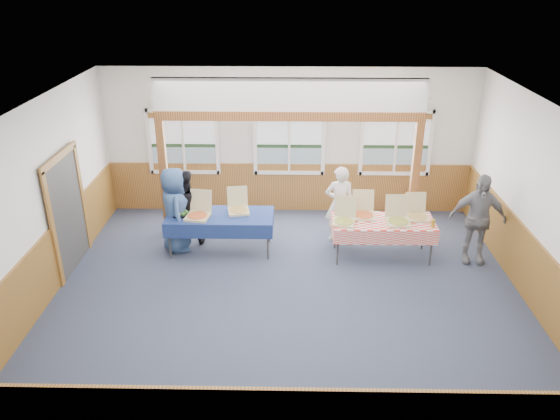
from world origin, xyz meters
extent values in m
plane|color=#2A3044|center=(0.00, 0.00, 0.00)|extent=(8.00, 8.00, 0.00)
plane|color=white|center=(0.00, 0.00, 3.20)|extent=(8.00, 8.00, 0.00)
plane|color=silver|center=(0.00, 3.50, 1.60)|extent=(8.00, 0.00, 8.00)
plane|color=silver|center=(0.00, -3.50, 1.60)|extent=(8.00, 0.00, 8.00)
plane|color=silver|center=(-4.00, 0.00, 1.60)|extent=(0.00, 8.00, 8.00)
plane|color=silver|center=(4.00, 0.00, 1.60)|extent=(0.00, 8.00, 8.00)
cube|color=brown|center=(0.00, 3.48, 0.55)|extent=(7.98, 0.05, 1.10)
cube|color=brown|center=(-3.98, 0.00, 0.55)|extent=(0.05, 6.98, 1.10)
cube|color=brown|center=(3.98, 0.00, 0.55)|extent=(0.05, 6.98, 1.10)
cube|color=#343434|center=(-3.96, 0.90, 1.05)|extent=(0.06, 1.30, 2.10)
cube|color=white|center=(-2.30, 3.44, 0.91)|extent=(1.52, 0.05, 0.08)
cube|color=white|center=(-2.30, 3.44, 2.29)|extent=(1.52, 0.05, 0.08)
cube|color=white|center=(-3.04, 3.44, 1.60)|extent=(0.08, 0.05, 1.46)
cube|color=white|center=(-1.56, 3.44, 1.60)|extent=(0.08, 0.05, 1.46)
cube|color=white|center=(-2.30, 3.44, 1.60)|extent=(0.05, 0.05, 1.30)
cube|color=gray|center=(-2.30, 3.48, 1.21)|extent=(1.40, 0.02, 0.52)
cube|color=#1D371B|center=(-2.30, 3.48, 1.51)|extent=(1.40, 0.02, 0.08)
cube|color=silver|center=(-2.30, 3.48, 1.90)|extent=(1.40, 0.02, 0.70)
cube|color=brown|center=(-2.30, 3.42, 2.19)|extent=(1.40, 0.07, 0.10)
cube|color=white|center=(0.00, 3.44, 0.91)|extent=(1.52, 0.05, 0.08)
cube|color=white|center=(0.00, 3.44, 2.29)|extent=(1.52, 0.05, 0.08)
cube|color=white|center=(-0.74, 3.44, 1.60)|extent=(0.08, 0.05, 1.46)
cube|color=white|center=(0.74, 3.44, 1.60)|extent=(0.08, 0.05, 1.46)
cube|color=white|center=(0.00, 3.44, 1.60)|extent=(0.05, 0.05, 1.30)
cube|color=gray|center=(0.00, 3.48, 1.21)|extent=(1.40, 0.02, 0.52)
cube|color=#1D371B|center=(0.00, 3.48, 1.51)|extent=(1.40, 0.02, 0.08)
cube|color=silver|center=(0.00, 3.48, 1.90)|extent=(1.40, 0.02, 0.70)
cube|color=brown|center=(0.00, 3.42, 2.19)|extent=(1.40, 0.07, 0.10)
cube|color=white|center=(2.30, 3.44, 0.91)|extent=(1.52, 0.05, 0.08)
cube|color=white|center=(2.30, 3.44, 2.29)|extent=(1.52, 0.05, 0.08)
cube|color=white|center=(1.56, 3.44, 1.60)|extent=(0.08, 0.05, 1.46)
cube|color=white|center=(3.04, 3.44, 1.60)|extent=(0.08, 0.05, 1.46)
cube|color=white|center=(2.30, 3.44, 1.60)|extent=(0.05, 0.05, 1.30)
cube|color=gray|center=(2.30, 3.48, 1.21)|extent=(1.40, 0.02, 0.52)
cube|color=#1D371B|center=(2.30, 3.48, 1.51)|extent=(1.40, 0.02, 0.08)
cube|color=silver|center=(2.30, 3.48, 1.90)|extent=(1.40, 0.02, 0.70)
cube|color=brown|center=(2.30, 3.42, 2.19)|extent=(1.40, 0.07, 0.10)
cube|color=#642F16|center=(-2.50, 2.30, 1.20)|extent=(0.15, 0.15, 2.40)
cube|color=#642F16|center=(2.50, 2.30, 1.20)|extent=(0.15, 0.15, 2.40)
cube|color=#642F16|center=(0.00, 2.30, 2.49)|extent=(5.15, 0.18, 0.18)
cylinder|color=#343434|center=(-2.24, 1.18, 0.36)|extent=(0.04, 0.04, 0.73)
cylinder|color=#343434|center=(-2.24, 1.88, 0.36)|extent=(0.04, 0.04, 0.73)
cylinder|color=#343434|center=(-0.39, 1.18, 0.36)|extent=(0.04, 0.04, 0.73)
cylinder|color=#343434|center=(-0.39, 1.88, 0.36)|extent=(0.04, 0.04, 0.73)
cube|color=#343434|center=(-1.31, 1.53, 0.73)|extent=(2.13, 1.54, 0.03)
cube|color=navy|center=(-1.31, 1.53, 0.75)|extent=(2.21, 1.62, 0.01)
cube|color=navy|center=(-1.31, 1.09, 0.61)|extent=(1.87, 0.82, 0.28)
cube|color=navy|center=(-1.31, 1.97, 0.61)|extent=(1.87, 0.82, 0.28)
cylinder|color=#343434|center=(0.91, 1.00, 0.36)|extent=(0.04, 0.04, 0.73)
cylinder|color=#343434|center=(0.91, 1.65, 0.36)|extent=(0.04, 0.04, 0.73)
cylinder|color=#343434|center=(2.63, 1.00, 0.36)|extent=(0.04, 0.04, 0.73)
cylinder|color=#343434|center=(2.63, 1.65, 0.36)|extent=(0.04, 0.04, 0.73)
cube|color=#343434|center=(1.77, 1.33, 0.73)|extent=(1.95, 1.13, 0.03)
cube|color=red|center=(1.77, 1.33, 0.75)|extent=(2.03, 1.20, 0.01)
cube|color=red|center=(1.77, 0.91, 0.61)|extent=(1.86, 0.40, 0.28)
cube|color=red|center=(1.77, 1.74, 0.61)|extent=(1.86, 0.40, 0.28)
cube|color=tan|center=(-1.71, 1.38, 0.78)|extent=(0.48, 0.48, 0.05)
cylinder|color=#C4742E|center=(-1.71, 1.38, 0.81)|extent=(0.42, 0.42, 0.01)
cube|color=tan|center=(-1.67, 1.63, 1.01)|extent=(0.43, 0.16, 0.41)
cube|color=tan|center=(-0.96, 1.65, 0.78)|extent=(0.45, 0.45, 0.04)
cylinder|color=tan|center=(-0.96, 1.65, 0.81)|extent=(0.40, 0.40, 0.01)
cube|color=tan|center=(-1.00, 1.89, 1.00)|extent=(0.40, 0.16, 0.39)
cube|color=tan|center=(1.02, 1.19, 0.78)|extent=(0.47, 0.47, 0.05)
cylinder|color=gold|center=(1.02, 1.19, 0.81)|extent=(0.41, 0.41, 0.01)
cube|color=tan|center=(1.07, 1.42, 1.00)|extent=(0.41, 0.17, 0.40)
cube|color=tan|center=(1.42, 1.48, 0.78)|extent=(0.42, 0.42, 0.05)
cylinder|color=#C4742E|center=(1.42, 1.48, 0.81)|extent=(0.36, 0.36, 0.01)
cube|color=tan|center=(1.42, 1.72, 1.00)|extent=(0.41, 0.10, 0.40)
cube|color=tan|center=(2.02, 1.21, 0.78)|extent=(0.43, 0.43, 0.05)
cylinder|color=gold|center=(2.02, 1.21, 0.81)|extent=(0.38, 0.38, 0.01)
cube|color=tan|center=(2.01, 1.46, 1.01)|extent=(0.42, 0.11, 0.41)
cube|color=tan|center=(2.42, 1.43, 0.78)|extent=(0.40, 0.40, 0.04)
cylinder|color=tan|center=(2.42, 1.43, 0.81)|extent=(0.35, 0.35, 0.01)
cube|color=tan|center=(2.41, 1.66, 0.99)|extent=(0.39, 0.11, 0.38)
cylinder|color=black|center=(-2.06, 1.53, 0.77)|extent=(0.38, 0.38, 0.03)
cylinder|color=silver|center=(-2.06, 1.53, 0.80)|extent=(0.09, 0.09, 0.04)
sphere|color=#366F2A|center=(-1.96, 1.53, 0.80)|extent=(0.09, 0.09, 0.09)
sphere|color=beige|center=(-1.99, 1.61, 0.80)|extent=(0.09, 0.09, 0.09)
sphere|color=#366F2A|center=(-2.08, 1.63, 0.80)|extent=(0.09, 0.09, 0.09)
sphere|color=beige|center=(-2.16, 1.58, 0.80)|extent=(0.09, 0.09, 0.09)
sphere|color=#366F2A|center=(-2.16, 1.49, 0.80)|extent=(0.09, 0.09, 0.09)
sphere|color=beige|center=(-2.08, 1.43, 0.80)|extent=(0.09, 0.09, 0.09)
sphere|color=#366F2A|center=(-1.99, 1.45, 0.80)|extent=(0.09, 0.09, 0.09)
cylinder|color=#9E781A|center=(2.62, 1.08, 0.83)|extent=(0.07, 0.07, 0.15)
imported|color=silver|center=(1.01, 2.01, 0.79)|extent=(0.59, 0.39, 1.58)
imported|color=black|center=(-2.04, 1.81, 0.77)|extent=(0.90, 0.79, 1.55)
imported|color=#314E7C|center=(-2.17, 1.56, 0.84)|extent=(0.77, 0.95, 1.68)
imported|color=gray|center=(3.46, 1.21, 0.87)|extent=(1.06, 0.55, 1.73)
camera|label=1|loc=(0.02, -7.86, 5.14)|focal=35.00mm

